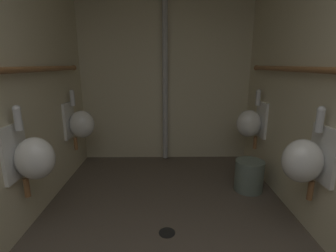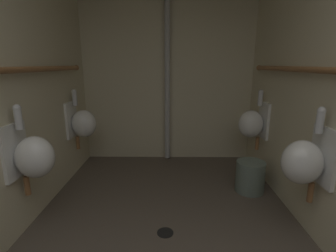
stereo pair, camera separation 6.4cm
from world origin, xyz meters
The scene contains 11 objects.
floor centered at (0.00, 1.78, -0.04)m, with size 2.53×3.68×0.08m, color brown.
wall_back centered at (0.00, 3.59, 1.35)m, with size 2.53×0.06×2.69m, color beige.
urinal_left_mid centered at (-1.06, 1.81, 0.68)m, with size 0.32×0.30×0.76m.
urinal_left_far centered at (-1.06, 2.96, 0.68)m, with size 0.32×0.30×0.76m.
urinal_right_mid centered at (1.06, 1.73, 0.68)m, with size 0.32×0.30×0.76m.
urinal_right_far centered at (1.06, 2.96, 0.68)m, with size 0.32×0.30×0.76m.
supply_pipe_left centered at (-1.15, 1.76, 1.34)m, with size 0.06×2.87×0.06m.
supply_pipe_right centered at (1.15, 1.75, 1.34)m, with size 0.06×2.89×0.06m.
standpipe_back_wall centered at (-0.01, 3.48, 1.35)m, with size 0.08×0.08×2.64m, color #B2B2B2.
floor_drain centered at (0.00, 1.79, 0.00)m, with size 0.14×0.14×0.01m, color black.
waste_bin centered at (0.93, 2.52, 0.17)m, with size 0.31×0.31×0.35m, color slate.
Camera 2 is at (0.04, -0.03, 1.39)m, focal length 26.51 mm.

